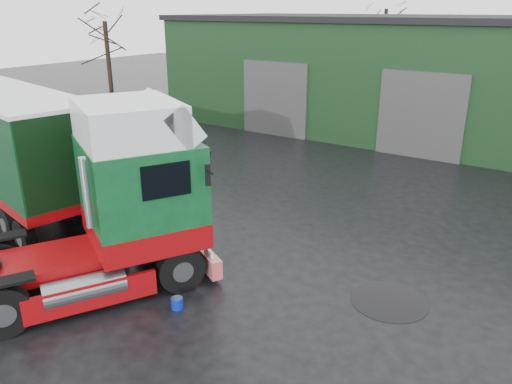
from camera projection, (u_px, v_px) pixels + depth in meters
ground at (191, 262)px, 14.02m from camera, size 100.00×100.00×0.00m
warehouse at (456, 76)px, 27.41m from camera, size 32.40×12.40×6.30m
hero_tractor at (52, 206)px, 11.69m from camera, size 6.42×8.18×4.70m
wash_bucket at (177, 303)px, 11.81m from camera, size 0.37×0.37×0.27m
tree_left at (107, 50)px, 30.80m from camera, size 4.40×4.40×8.50m
tree_back_a at (384, 34)px, 38.83m from camera, size 4.40×4.40×9.50m
puddle_0 at (135, 247)px, 14.84m from camera, size 2.26×2.26×0.01m
puddle_1 at (389, 301)px, 12.14m from camera, size 1.89×1.89×0.01m
puddle_2 at (30, 180)px, 20.64m from camera, size 4.43×4.43×0.01m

